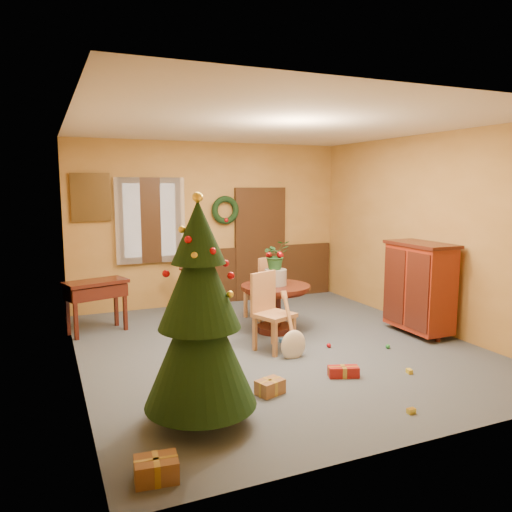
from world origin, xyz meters
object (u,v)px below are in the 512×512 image
chair_near (270,309)px  sideboard (420,285)px  christmas_tree (200,317)px  writing_desk (96,294)px  dining_table (275,299)px

chair_near → sideboard: bearing=-5.7°
christmas_tree → writing_desk: christmas_tree is taller
writing_desk → chair_near: bearing=-39.8°
dining_table → christmas_tree: bearing=-128.7°
chair_near → sideboard: 2.29m
chair_near → christmas_tree: christmas_tree is taller
writing_desk → sideboard: size_ratio=0.72×
dining_table → sideboard: sideboard is taller
dining_table → sideboard: size_ratio=0.76×
writing_desk → dining_table: bearing=-22.3°
dining_table → chair_near: chair_near is taller
christmas_tree → writing_desk: 3.38m
sideboard → chair_near: bearing=174.3°
dining_table → christmas_tree: (-1.86, -2.32, 0.50)m
christmas_tree → sideboard: 3.99m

